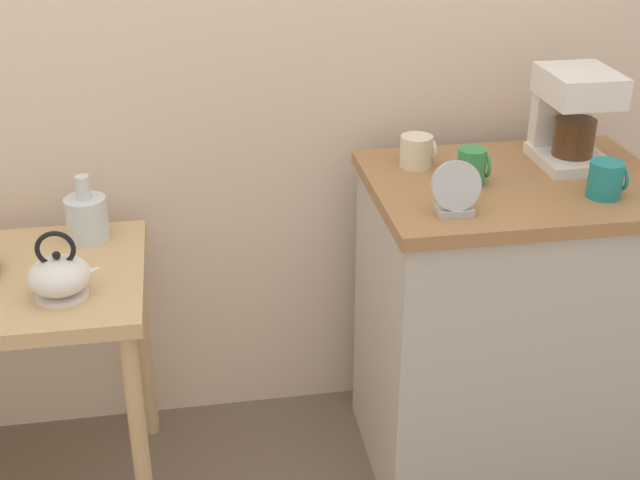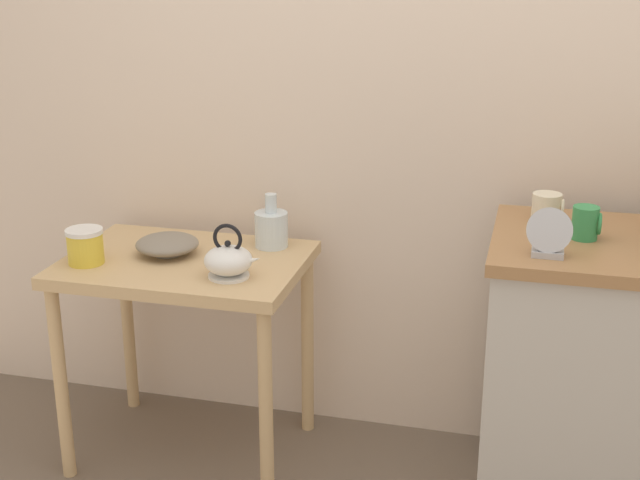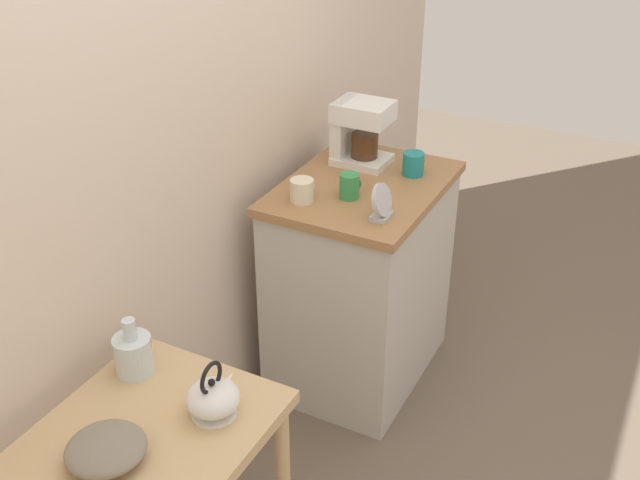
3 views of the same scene
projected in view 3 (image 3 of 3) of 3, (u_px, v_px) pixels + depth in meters
The scene contains 12 objects.
ground_plane at pixel (274, 471), 2.86m from camera, with size 8.00×8.00×0.00m, color #6B5B4C.
back_wall at pixel (168, 88), 2.40m from camera, with size 4.40×0.10×2.80m, color beige.
wooden_table at pixel (137, 473), 2.03m from camera, with size 0.78×0.57×0.72m.
kitchen_counter at pixel (360, 281), 3.16m from camera, with size 0.78×0.58×0.90m.
bowl_stoneware at pixel (106, 449), 1.92m from camera, with size 0.21×0.21×0.07m.
teakettle at pixel (213, 397), 2.06m from camera, with size 0.18×0.15×0.17m.
glass_carafe_vase at pixel (133, 353), 2.21m from camera, with size 0.11×0.11×0.18m.
coffee_maker at pixel (358, 130), 3.06m from camera, with size 0.18×0.22×0.26m.
mug_dark_teal at pixel (413, 164), 3.00m from camera, with size 0.09×0.09×0.09m.
mug_tall_green at pixel (350, 186), 2.82m from camera, with size 0.08×0.07×0.10m.
mug_small_cream at pixel (302, 190), 2.79m from camera, with size 0.09×0.09×0.09m.
table_clock at pixel (382, 204), 2.66m from camera, with size 0.12×0.06×0.13m.
Camera 3 is at (-1.74, -1.10, 2.17)m, focal length 42.62 mm.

